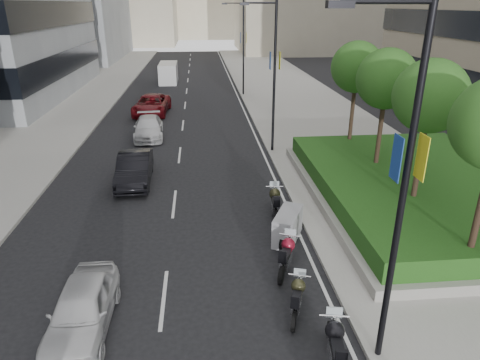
{
  "coord_description": "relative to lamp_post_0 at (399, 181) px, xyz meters",
  "views": [
    {
      "loc": [
        -0.13,
        -7.27,
        8.66
      ],
      "look_at": [
        1.39,
        8.77,
        2.0
      ],
      "focal_mm": 32.0,
      "sensor_mm": 36.0,
      "label": 1
    }
  ],
  "objects": [
    {
      "name": "sidewalk_right",
      "position": [
        4.86,
        29.0,
        -4.99
      ],
      "size": [
        10.0,
        100.0,
        0.15
      ],
      "primitive_type": "cube",
      "color": "#9E9B93",
      "rests_on": "ground"
    },
    {
      "name": "sidewalk_left",
      "position": [
        -16.14,
        29.0,
        -4.99
      ],
      "size": [
        8.0,
        100.0,
        0.15
      ],
      "primitive_type": "cube",
      "color": "#9E9B93",
      "rests_on": "ground"
    },
    {
      "name": "lane_edge",
      "position": [
        -0.44,
        29.0,
        -5.06
      ],
      "size": [
        0.12,
        100.0,
        0.01
      ],
      "primitive_type": "cube",
      "color": "silver",
      "rests_on": "ground"
    },
    {
      "name": "lane_centre",
      "position": [
        -5.64,
        29.0,
        -5.06
      ],
      "size": [
        0.12,
        100.0,
        0.01
      ],
      "primitive_type": "cube",
      "color": "silver",
      "rests_on": "ground"
    },
    {
      "name": "planter",
      "position": [
        5.86,
        9.0,
        -4.72
      ],
      "size": [
        10.0,
        14.0,
        0.4
      ],
      "primitive_type": "cube",
      "color": "gray",
      "rests_on": "sidewalk_right"
    },
    {
      "name": "hedge",
      "position": [
        5.86,
        9.0,
        -4.12
      ],
      "size": [
        9.4,
        13.4,
        0.8
      ],
      "primitive_type": "cube",
      "color": "#1E4413",
      "rests_on": "planter"
    },
    {
      "name": "tree_1",
      "position": [
        4.36,
        7.0,
        0.36
      ],
      "size": [
        2.8,
        2.8,
        6.3
      ],
      "color": "#332319",
      "rests_on": "planter"
    },
    {
      "name": "tree_2",
      "position": [
        4.36,
        11.0,
        0.36
      ],
      "size": [
        2.8,
        2.8,
        6.3
      ],
      "color": "#332319",
      "rests_on": "planter"
    },
    {
      "name": "tree_3",
      "position": [
        4.36,
        15.0,
        0.36
      ],
      "size": [
        2.8,
        2.8,
        6.3
      ],
      "color": "#332319",
      "rests_on": "planter"
    },
    {
      "name": "lamp_post_0",
      "position": [
        0.0,
        0.0,
        0.0
      ],
      "size": [
        2.34,
        0.45,
        9.0
      ],
      "color": "black",
      "rests_on": "ground"
    },
    {
      "name": "lamp_post_1",
      "position": [
        0.0,
        17.0,
        0.0
      ],
      "size": [
        2.34,
        0.45,
        9.0
      ],
      "color": "black",
      "rests_on": "ground"
    },
    {
      "name": "lamp_post_2",
      "position": [
        0.0,
        35.0,
        0.0
      ],
      "size": [
        2.34,
        0.45,
        9.0
      ],
      "color": "black",
      "rests_on": "ground"
    },
    {
      "name": "motorcycle_2",
      "position": [
        -1.08,
        -0.15,
        -4.44
      ],
      "size": [
        0.78,
        2.34,
        1.17
      ],
      "rotation": [
        0.0,
        0.0,
        1.4
      ],
      "color": "black",
      "rests_on": "ground"
    },
    {
      "name": "motorcycle_3",
      "position": [
        -1.59,
        1.97,
        -4.52
      ],
      "size": [
        0.88,
        1.98,
        1.02
      ],
      "rotation": [
        0.0,
        0.0,
        1.24
      ],
      "color": "black",
      "rests_on": "ground"
    },
    {
      "name": "motorcycle_4",
      "position": [
        -1.47,
        4.22,
        -4.47
      ],
      "size": [
        1.06,
        2.13,
        1.12
      ],
      "rotation": [
        0.0,
        0.0,
        1.18
      ],
      "color": "black",
      "rests_on": "ground"
    },
    {
      "name": "motorcycle_5",
      "position": [
        -1.02,
        6.27,
        -4.48
      ],
      "size": [
        1.53,
        2.1,
        1.18
      ],
      "rotation": [
        0.0,
        0.0,
        1.14
      ],
      "color": "black",
      "rests_on": "ground"
    },
    {
      "name": "motorcycle_6",
      "position": [
        -1.15,
        8.44,
        -4.45
      ],
      "size": [
        0.77,
        2.32,
        1.15
      ],
      "rotation": [
        0.0,
        0.0,
        1.48
      ],
      "color": "black",
      "rests_on": "ground"
    },
    {
      "name": "car_a",
      "position": [
        -7.8,
        1.88,
        -4.38
      ],
      "size": [
        1.64,
        4.03,
        1.37
      ],
      "primitive_type": "imported",
      "rotation": [
        0.0,
        0.0,
        -0.01
      ],
      "color": "silver",
      "rests_on": "ground"
    },
    {
      "name": "car_b",
      "position": [
        -7.77,
        12.8,
        -4.3
      ],
      "size": [
        1.78,
        4.71,
        1.53
      ],
      "primitive_type": "imported",
      "rotation": [
        0.0,
        0.0,
        0.03
      ],
      "color": "black",
      "rests_on": "ground"
    },
    {
      "name": "car_c",
      "position": [
        -7.89,
        21.02,
        -4.37
      ],
      "size": [
        2.27,
        4.89,
        1.38
      ],
      "primitive_type": "imported",
      "rotation": [
        0.0,
        0.0,
        0.07
      ],
      "color": "silver",
      "rests_on": "ground"
    },
    {
      "name": "car_d",
      "position": [
        -8.32,
        27.8,
        -4.27
      ],
      "size": [
        3.07,
        5.94,
        1.6
      ],
      "primitive_type": "imported",
      "rotation": [
        0.0,
        0.0,
        -0.07
      ],
      "color": "#5E0B11",
      "rests_on": "ground"
    },
    {
      "name": "delivery_van",
      "position": [
        -7.85,
        43.44,
        -4.03
      ],
      "size": [
        2.06,
        5.32,
        2.23
      ],
      "rotation": [
        0.0,
        0.0,
        0.01
      ],
      "color": "silver",
      "rests_on": "ground"
    }
  ]
}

